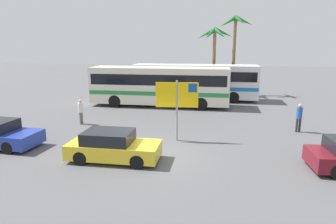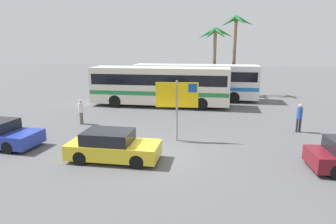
% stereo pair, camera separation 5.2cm
% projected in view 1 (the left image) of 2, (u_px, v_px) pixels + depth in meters
% --- Properties ---
extents(ground, '(120.00, 120.00, 0.00)m').
position_uv_depth(ground, '(151.00, 155.00, 13.77)').
color(ground, '#565659').
extents(bus_front_coach, '(11.20, 2.70, 3.17)m').
position_uv_depth(bus_front_coach, '(160.00, 84.00, 24.43)').
color(bus_front_coach, silver).
rests_on(bus_front_coach, ground).
extents(bus_rear_coach, '(11.20, 2.70, 3.17)m').
position_uv_depth(bus_rear_coach, '(194.00, 80.00, 27.24)').
color(bus_rear_coach, white).
rests_on(bus_rear_coach, ground).
extents(ferry_sign, '(2.20, 0.27, 3.20)m').
position_uv_depth(ferry_sign, '(178.00, 97.00, 15.37)').
color(ferry_sign, gray).
rests_on(ferry_sign, ground).
extents(car_yellow, '(3.99, 1.70, 1.32)m').
position_uv_depth(car_yellow, '(113.00, 146.00, 13.05)').
color(car_yellow, yellow).
rests_on(car_yellow, ground).
extents(pedestrian_by_bus, '(0.32, 0.32, 1.59)m').
position_uv_depth(pedestrian_by_bus, '(81.00, 110.00, 18.92)').
color(pedestrian_by_bus, '#706656').
rests_on(pedestrian_by_bus, ground).
extents(pedestrian_crossing_lot, '(0.32, 0.32, 1.67)m').
position_uv_depth(pedestrian_crossing_lot, '(299.00, 116.00, 17.20)').
color(pedestrian_crossing_lot, '#2D2D33').
rests_on(pedestrian_crossing_lot, ground).
extents(palm_tree_seaside, '(3.58, 3.40, 6.62)m').
position_uv_depth(palm_tree_seaside, '(215.00, 40.00, 28.90)').
color(palm_tree_seaside, brown).
rests_on(palm_tree_seaside, ground).
extents(palm_tree_inland, '(3.33, 3.30, 7.73)m').
position_uv_depth(palm_tree_inland, '(235.00, 33.00, 29.11)').
color(palm_tree_inland, brown).
rests_on(palm_tree_inland, ground).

